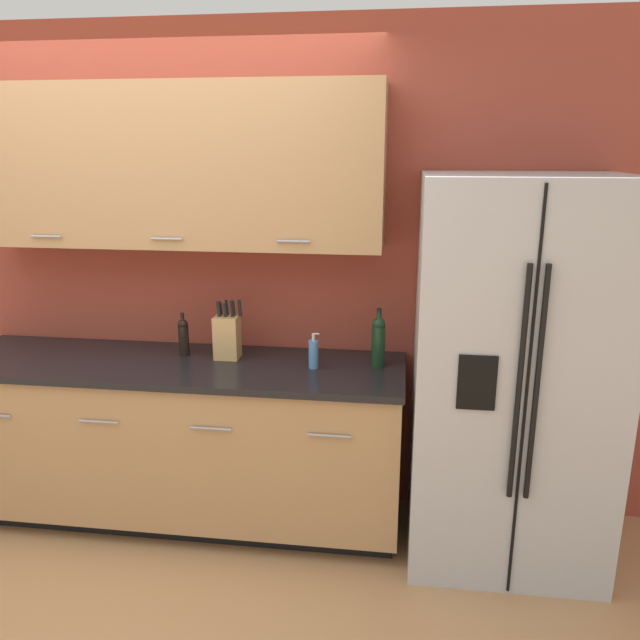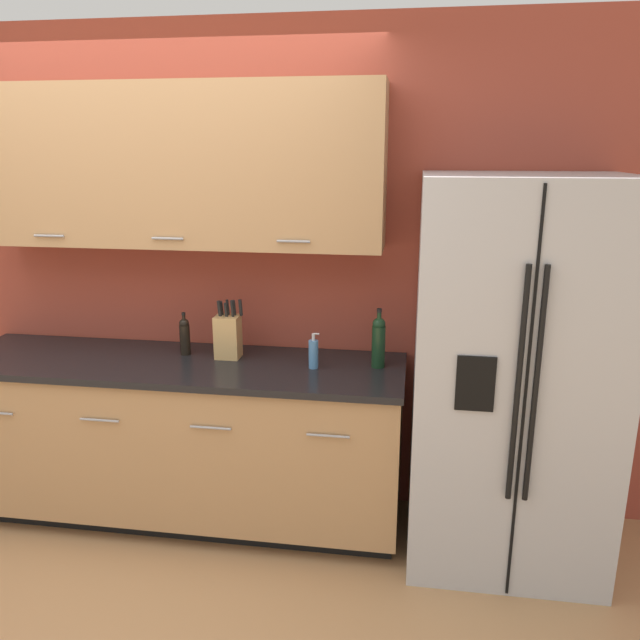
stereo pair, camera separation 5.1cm
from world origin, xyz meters
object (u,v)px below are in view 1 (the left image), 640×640
soap_dispenser (313,354)px  oil_bottle (184,336)px  refrigerator (511,375)px  knife_block (227,336)px  wine_bottle (378,341)px

soap_dispenser → oil_bottle: (-0.71, 0.10, 0.03)m
refrigerator → knife_block: (-1.42, 0.14, 0.09)m
wine_bottle → refrigerator: bearing=-10.1°
knife_block → oil_bottle: 0.24m
refrigerator → soap_dispenser: (-0.95, 0.05, 0.05)m
knife_block → soap_dispenser: size_ratio=1.73×
knife_block → wine_bottle: size_ratio=1.04×
knife_block → soap_dispenser: bearing=-11.0°
refrigerator → knife_block: refrigerator is taller
refrigerator → oil_bottle: 1.67m
wine_bottle → knife_block: bearing=178.1°
refrigerator → knife_block: 1.43m
knife_block → soap_dispenser: knife_block is taller
knife_block → wine_bottle: bearing=-1.9°
knife_block → wine_bottle: 0.79m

